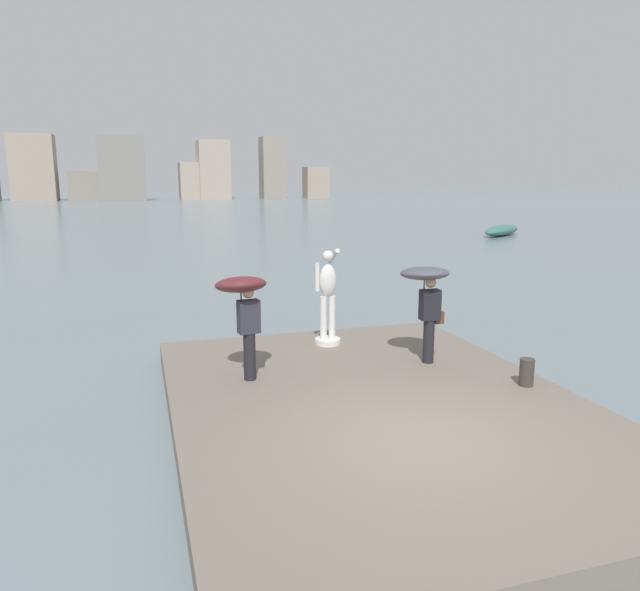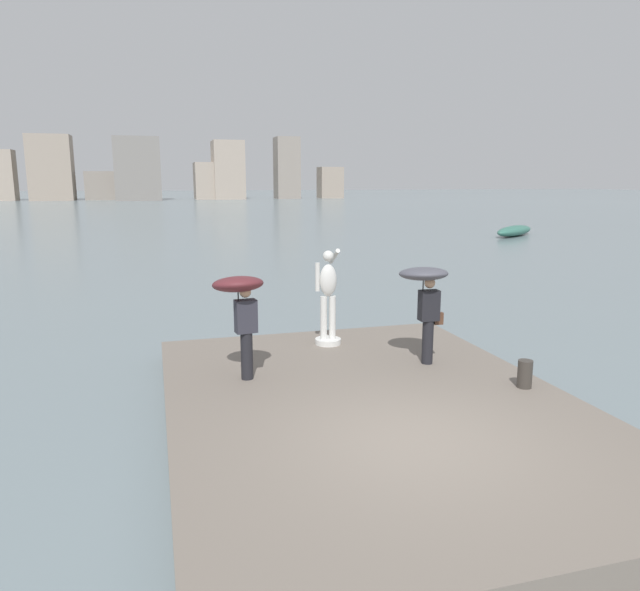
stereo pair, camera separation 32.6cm
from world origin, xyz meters
TOP-DOWN VIEW (x-y plane):
  - ground_plane at (0.00, 40.00)m, footprint 400.00×400.00m
  - pier at (0.00, 1.60)m, footprint 6.67×9.20m
  - statue_white_figure at (0.24, 5.04)m, footprint 0.58×0.85m
  - onlooker_left at (-1.93, 3.21)m, footprint 1.04×1.06m
  - onlooker_right at (1.66, 3.18)m, footprint 0.98×1.00m
  - mooring_bollard at (2.77, 1.42)m, footprint 0.26×0.26m
  - boat_mid at (21.87, 30.13)m, footprint 5.28×4.26m
  - distant_skyline at (-3.28, 122.05)m, footprint 76.70×12.86m

SIDE VIEW (x-z plane):
  - ground_plane at x=0.00m, z-range 0.00..0.00m
  - pier at x=0.00m, z-range 0.00..0.40m
  - boat_mid at x=21.87m, z-range 0.00..0.75m
  - mooring_bollard at x=2.77m, z-range 0.40..0.89m
  - statue_white_figure at x=0.24m, z-range 0.33..2.45m
  - onlooker_left at x=-1.93m, z-range 0.92..2.89m
  - onlooker_right at x=1.66m, z-range 0.93..2.90m
  - distant_skyline at x=-3.28m, z-range -1.10..12.25m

